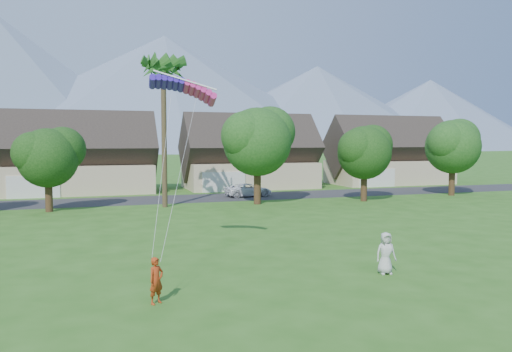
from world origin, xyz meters
name	(u,v)px	position (x,y,z in m)	size (l,w,h in m)	color
ground	(356,320)	(0.00, 0.00, 0.00)	(500.00, 500.00, 0.00)	#2D6019
street	(178,199)	(0.00, 34.00, 0.01)	(90.00, 7.00, 0.01)	#2D2D30
kite_flyer	(156,281)	(-5.68, 3.50, 0.80)	(0.58, 0.38, 1.60)	#A23412
watcher	(386,253)	(3.85, 4.40, 0.87)	(0.85, 0.56, 1.75)	beige
parked_car	(248,190)	(7.04, 34.00, 0.65)	(2.17, 4.70, 1.31)	white
mountain_ridge	(128,97)	(10.40, 260.00, 29.07)	(540.00, 240.00, 70.00)	slate
houses_row	(169,160)	(0.49, 42.99, 3.44)	(72.75, 8.19, 8.86)	beige
tree_row	(176,149)	(-1.14, 27.92, 4.89)	(62.27, 6.67, 8.45)	#47301C
fan_palm	(163,65)	(-2.00, 28.50, 11.80)	(3.00, 3.00, 13.80)	#4C3D26
parafoil_kite	(184,86)	(-3.57, 9.78, 8.06)	(3.22, 1.26, 0.50)	#3216A8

